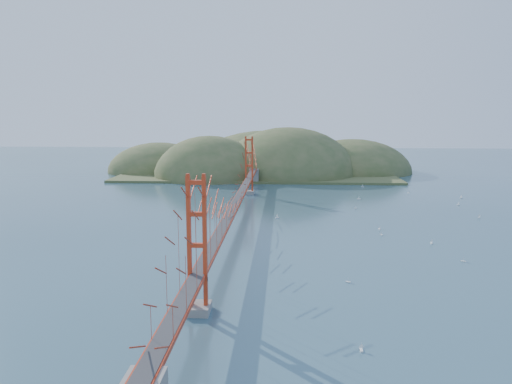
# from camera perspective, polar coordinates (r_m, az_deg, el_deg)

# --- Properties ---
(ground) EXTENTS (320.00, 320.00, 0.00)m
(ground) POSITION_cam_1_polar(r_m,az_deg,el_deg) (71.49, -2.50, -4.23)
(ground) COLOR #325364
(ground) RESTS_ON ground
(bridge) EXTENTS (2.20, 94.40, 12.00)m
(bridge) POSITION_cam_1_polar(r_m,az_deg,el_deg) (70.37, -2.52, 1.37)
(bridge) COLOR gray
(bridge) RESTS_ON ground
(far_headlands) EXTENTS (84.00, 58.00, 25.00)m
(far_headlands) POSITION_cam_1_polar(r_m,az_deg,el_deg) (138.77, 1.25, 2.36)
(far_headlands) COLOR olive
(far_headlands) RESTS_ON ground
(sailboat_12) EXTENTS (0.65, 0.65, 0.72)m
(sailboat_12) POSITION_cam_1_polar(r_m,az_deg,el_deg) (113.06, 12.09, 0.66)
(sailboat_12) COLOR white
(sailboat_12) RESTS_ON ground
(sailboat_6) EXTENTS (0.52, 0.52, 0.58)m
(sailboat_6) POSITION_cam_1_polar(r_m,az_deg,el_deg) (50.51, 10.48, -9.99)
(sailboat_6) COLOR white
(sailboat_6) RESTS_ON ground
(sailboat_7) EXTENTS (0.69, 0.69, 0.73)m
(sailboat_7) POSITION_cam_1_polar(r_m,az_deg,el_deg) (97.05, 11.67, -0.73)
(sailboat_7) COLOR white
(sailboat_7) RESTS_ON ground
(sailboat_2) EXTENTS (0.59, 0.59, 0.63)m
(sailboat_2) POSITION_cam_1_polar(r_m,az_deg,el_deg) (60.77, 22.60, -7.24)
(sailboat_2) COLOR white
(sailboat_2) RESTS_ON ground
(sailboat_14) EXTENTS (0.48, 0.58, 0.67)m
(sailboat_14) POSITION_cam_1_polar(r_m,az_deg,el_deg) (67.38, 19.44, -5.46)
(sailboat_14) COLOR white
(sailboat_14) RESTS_ON ground
(sailboat_10) EXTENTS (0.46, 0.56, 0.65)m
(sailboat_10) POSITION_cam_1_polar(r_m,az_deg,el_deg) (37.40, 11.95, -17.15)
(sailboat_10) COLOR white
(sailboat_10) RESTS_ON ground
(sailboat_1) EXTENTS (0.54, 0.54, 0.58)m
(sailboat_1) POSITION_cam_1_polar(r_m,az_deg,el_deg) (69.98, 14.14, -4.68)
(sailboat_1) COLOR white
(sailboat_1) RESTS_ON ground
(sailboat_0) EXTENTS (0.51, 0.53, 0.59)m
(sailboat_0) POSITION_cam_1_polar(r_m,az_deg,el_deg) (73.25, 13.95, -4.05)
(sailboat_0) COLOR white
(sailboat_0) RESTS_ON ground
(sailboat_4) EXTENTS (0.65, 0.65, 0.70)m
(sailboat_4) POSITION_cam_1_polar(r_m,az_deg,el_deg) (86.16, 24.14, -2.61)
(sailboat_4) COLOR white
(sailboat_4) RESTS_ON ground
(sailboat_3) EXTENTS (0.63, 0.63, 0.68)m
(sailboat_3) POSITION_cam_1_polar(r_m,az_deg,el_deg) (78.58, 2.43, -2.88)
(sailboat_3) COLOR white
(sailboat_3) RESTS_ON ground
(sailboat_17) EXTENTS (0.57, 0.50, 0.65)m
(sailboat_17) POSITION_cam_1_polar(r_m,az_deg,el_deg) (96.09, 22.13, -1.33)
(sailboat_17) COLOR white
(sailboat_17) RESTS_ON ground
(sailboat_8) EXTENTS (0.63, 0.63, 0.68)m
(sailboat_8) POSITION_cam_1_polar(r_m,az_deg,el_deg) (103.88, 22.40, -0.59)
(sailboat_8) COLOR white
(sailboat_8) RESTS_ON ground
(sailboat_15) EXTENTS (0.52, 0.53, 0.59)m
(sailboat_15) POSITION_cam_1_polar(r_m,az_deg,el_deg) (106.91, 17.07, -0.04)
(sailboat_15) COLOR white
(sailboat_15) RESTS_ON ground
(sailboat_16) EXTENTS (0.58, 0.58, 0.61)m
(sailboat_16) POSITION_cam_1_polar(r_m,az_deg,el_deg) (87.58, 11.31, -1.80)
(sailboat_16) COLOR white
(sailboat_16) RESTS_ON ground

